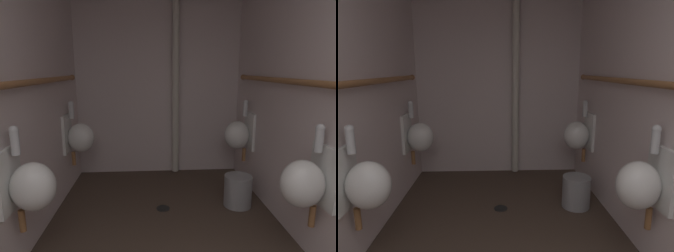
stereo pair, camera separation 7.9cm
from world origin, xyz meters
The scene contains 10 objects.
wall_right centered at (1.12, 2.02, 1.26)m, with size 0.06×4.16×2.51m, color silver.
wall_back centered at (0.00, 4.07, 1.26)m, with size 2.31×0.06×2.51m, color silver.
urinal_left_mid centered at (-0.95, 2.06, 0.66)m, with size 0.32×0.30×0.76m.
urinal_left_far centered at (-0.95, 3.45, 0.66)m, with size 0.32×0.30×0.76m.
urinal_right_mid centered at (0.95, 1.98, 0.66)m, with size 0.32×0.30×0.76m.
urinal_right_far centered at (0.95, 3.46, 0.66)m, with size 0.32×0.30×0.76m.
supply_pipe_right centered at (1.03, 2.00, 1.33)m, with size 0.06×3.38×0.06m.
standpipe_back_wall centered at (0.22, 3.96, 1.26)m, with size 0.09×0.09×2.46m, color beige.
floor_drain centered at (0.00, 2.92, 0.00)m, with size 0.14×0.14×0.01m, color black.
waste_bin centered at (0.80, 2.94, 0.17)m, with size 0.29×0.29×0.33m, color gray.
Camera 2 is at (-0.06, 0.21, 1.44)m, focal length 30.08 mm.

